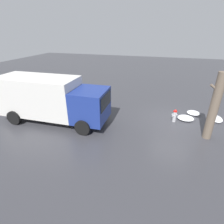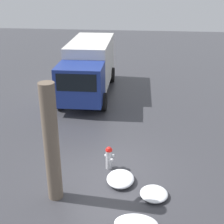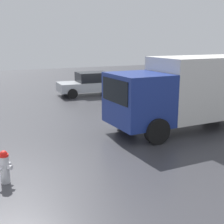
% 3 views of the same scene
% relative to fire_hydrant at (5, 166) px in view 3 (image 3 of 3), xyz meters
% --- Properties ---
extents(ground_plane, '(60.00, 60.00, 0.00)m').
position_rel_fire_hydrant_xyz_m(ground_plane, '(-0.00, 0.00, -0.44)').
color(ground_plane, '#38383D').
extents(fire_hydrant, '(0.37, 0.37, 0.85)m').
position_rel_fire_hydrant_xyz_m(fire_hydrant, '(0.00, 0.00, 0.00)').
color(fire_hydrant, '#B7B7BC').
rests_on(fire_hydrant, ground_plane).
extents(delivery_truck, '(6.98, 2.60, 2.83)m').
position_rel_fire_hydrant_xyz_m(delivery_truck, '(7.59, 2.03, 1.11)').
color(delivery_truck, navy).
rests_on(delivery_truck, ground_plane).
extents(parked_car, '(4.07, 2.14, 1.45)m').
position_rel_fire_hydrant_xyz_m(parked_car, '(6.58, 10.85, 0.30)').
color(parked_car, '#ADB2B7').
rests_on(parked_car, ground_plane).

